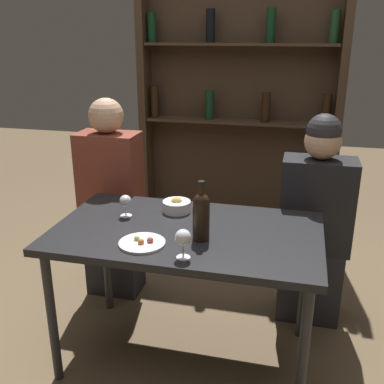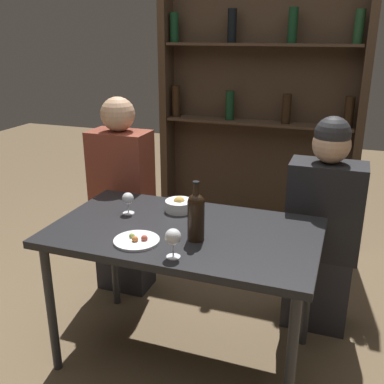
{
  "view_description": "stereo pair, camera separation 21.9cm",
  "coord_description": "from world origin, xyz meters",
  "px_view_note": "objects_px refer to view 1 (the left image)",
  "views": [
    {
      "loc": [
        0.49,
        -1.89,
        1.62
      ],
      "look_at": [
        0.0,
        0.11,
        0.88
      ],
      "focal_mm": 42.0,
      "sensor_mm": 36.0,
      "label": 1
    },
    {
      "loc": [
        0.7,
        -1.83,
        1.62
      ],
      "look_at": [
        0.0,
        0.11,
        0.88
      ],
      "focal_mm": 42.0,
      "sensor_mm": 36.0,
      "label": 2
    }
  ],
  "objects_px": {
    "snack_bowl": "(177,206)",
    "seated_person_left": "(112,205)",
    "wine_glass_1": "(125,202)",
    "wine_glass_0": "(183,238)",
    "wine_bottle": "(201,214)",
    "food_plate_0": "(142,243)",
    "seated_person_right": "(315,226)"
  },
  "relations": [
    {
      "from": "snack_bowl",
      "to": "seated_person_left",
      "type": "xyz_separation_m",
      "value": [
        -0.51,
        0.32,
        -0.16
      ]
    },
    {
      "from": "wine_glass_1",
      "to": "snack_bowl",
      "type": "height_order",
      "value": "wine_glass_1"
    },
    {
      "from": "wine_glass_0",
      "to": "snack_bowl",
      "type": "relative_size",
      "value": 0.88
    },
    {
      "from": "wine_bottle",
      "to": "food_plate_0",
      "type": "height_order",
      "value": "wine_bottle"
    },
    {
      "from": "snack_bowl",
      "to": "wine_bottle",
      "type": "bearing_deg",
      "value": -56.32
    },
    {
      "from": "seated_person_right",
      "to": "seated_person_left",
      "type": "bearing_deg",
      "value": -180.0
    },
    {
      "from": "wine_glass_0",
      "to": "wine_glass_1",
      "type": "xyz_separation_m",
      "value": [
        -0.4,
        0.37,
        -0.01
      ]
    },
    {
      "from": "snack_bowl",
      "to": "seated_person_right",
      "type": "xyz_separation_m",
      "value": [
        0.72,
        0.32,
        -0.18
      ]
    },
    {
      "from": "wine_bottle",
      "to": "snack_bowl",
      "type": "height_order",
      "value": "wine_bottle"
    },
    {
      "from": "seated_person_left",
      "to": "seated_person_right",
      "type": "distance_m",
      "value": 1.23
    },
    {
      "from": "wine_glass_0",
      "to": "food_plate_0",
      "type": "relative_size",
      "value": 0.62
    },
    {
      "from": "wine_glass_1",
      "to": "seated_person_left",
      "type": "xyz_separation_m",
      "value": [
        -0.28,
        0.44,
        -0.21
      ]
    },
    {
      "from": "snack_bowl",
      "to": "seated_person_right",
      "type": "height_order",
      "value": "seated_person_right"
    },
    {
      "from": "wine_glass_0",
      "to": "wine_glass_1",
      "type": "distance_m",
      "value": 0.54
    },
    {
      "from": "seated_person_right",
      "to": "wine_glass_0",
      "type": "bearing_deg",
      "value": -124.53
    },
    {
      "from": "snack_bowl",
      "to": "food_plate_0",
      "type": "bearing_deg",
      "value": -96.22
    },
    {
      "from": "wine_glass_1",
      "to": "seated_person_right",
      "type": "height_order",
      "value": "seated_person_right"
    },
    {
      "from": "snack_bowl",
      "to": "seated_person_right",
      "type": "distance_m",
      "value": 0.8
    },
    {
      "from": "wine_glass_1",
      "to": "food_plate_0",
      "type": "xyz_separation_m",
      "value": [
        0.19,
        -0.29,
        -0.07
      ]
    },
    {
      "from": "wine_glass_1",
      "to": "seated_person_right",
      "type": "distance_m",
      "value": 1.07
    },
    {
      "from": "snack_bowl",
      "to": "wine_glass_1",
      "type": "bearing_deg",
      "value": -152.77
    },
    {
      "from": "wine_glass_0",
      "to": "seated_person_left",
      "type": "xyz_separation_m",
      "value": [
        -0.67,
        0.8,
        -0.22
      ]
    },
    {
      "from": "seated_person_left",
      "to": "seated_person_right",
      "type": "bearing_deg",
      "value": 0.0
    },
    {
      "from": "wine_bottle",
      "to": "wine_glass_0",
      "type": "height_order",
      "value": "wine_bottle"
    },
    {
      "from": "wine_bottle",
      "to": "snack_bowl",
      "type": "bearing_deg",
      "value": 123.68
    },
    {
      "from": "wine_bottle",
      "to": "wine_glass_0",
      "type": "bearing_deg",
      "value": -99.58
    },
    {
      "from": "wine_bottle",
      "to": "snack_bowl",
      "type": "relative_size",
      "value": 1.9
    },
    {
      "from": "food_plate_0",
      "to": "snack_bowl",
      "type": "xyz_separation_m",
      "value": [
        0.04,
        0.41,
        0.02
      ]
    },
    {
      "from": "snack_bowl",
      "to": "seated_person_left",
      "type": "relative_size",
      "value": 0.12
    },
    {
      "from": "wine_glass_0",
      "to": "food_plate_0",
      "type": "xyz_separation_m",
      "value": [
        -0.21,
        0.08,
        -0.08
      ]
    },
    {
      "from": "food_plate_0",
      "to": "seated_person_right",
      "type": "height_order",
      "value": "seated_person_right"
    },
    {
      "from": "wine_glass_1",
      "to": "snack_bowl",
      "type": "distance_m",
      "value": 0.27
    }
  ]
}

